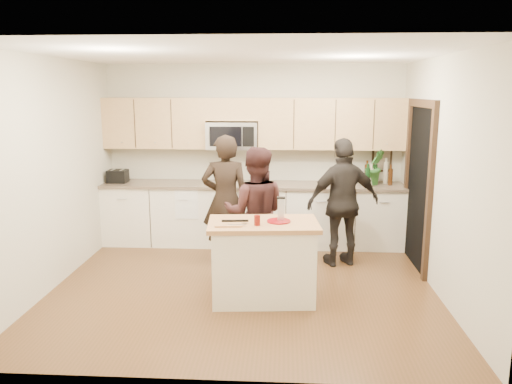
# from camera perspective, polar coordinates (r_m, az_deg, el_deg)

# --- Properties ---
(floor) EXTENTS (4.50, 4.50, 0.00)m
(floor) POSITION_cam_1_polar(r_m,az_deg,el_deg) (6.11, -1.42, -10.67)
(floor) COLOR brown
(floor) RESTS_ON ground
(room_shell) EXTENTS (4.52, 4.02, 2.71)m
(room_shell) POSITION_cam_1_polar(r_m,az_deg,el_deg) (5.69, -1.50, 5.68)
(room_shell) COLOR #BCB7A0
(room_shell) RESTS_ON ground
(back_cabinetry) EXTENTS (4.50, 0.66, 0.94)m
(back_cabinetry) POSITION_cam_1_polar(r_m,az_deg,el_deg) (7.57, -0.37, -2.51)
(back_cabinetry) COLOR white
(back_cabinetry) RESTS_ON ground
(upper_cabinetry) EXTENTS (4.50, 0.33, 0.75)m
(upper_cabinetry) POSITION_cam_1_polar(r_m,az_deg,el_deg) (7.50, -0.05, 7.97)
(upper_cabinetry) COLOR tan
(upper_cabinetry) RESTS_ON ground
(microwave) EXTENTS (0.76, 0.41, 0.40)m
(microwave) POSITION_cam_1_polar(r_m,az_deg,el_deg) (7.51, -2.70, 6.49)
(microwave) COLOR silver
(microwave) RESTS_ON ground
(doorway) EXTENTS (0.06, 1.25, 2.20)m
(doorway) POSITION_cam_1_polar(r_m,az_deg,el_deg) (6.87, 18.09, 1.30)
(doorway) COLOR black
(doorway) RESTS_ON ground
(framed_picture) EXTENTS (0.30, 0.03, 0.38)m
(framed_picture) POSITION_cam_1_polar(r_m,az_deg,el_deg) (7.83, 14.19, 3.63)
(framed_picture) COLOR black
(framed_picture) RESTS_ON ground
(dish_towel) EXTENTS (0.34, 0.60, 0.48)m
(dish_towel) POSITION_cam_1_polar(r_m,az_deg,el_deg) (7.44, -7.79, -0.27)
(dish_towel) COLOR white
(dish_towel) RESTS_ON ground
(island) EXTENTS (1.26, 0.80, 0.90)m
(island) POSITION_cam_1_polar(r_m,az_deg,el_deg) (5.59, 0.83, -7.86)
(island) COLOR white
(island) RESTS_ON ground
(red_plate) EXTENTS (0.26, 0.26, 0.02)m
(red_plate) POSITION_cam_1_polar(r_m,az_deg,el_deg) (5.47, 2.61, -3.34)
(red_plate) COLOR maroon
(red_plate) RESTS_ON island
(box_grater) EXTENTS (0.09, 0.06, 0.26)m
(box_grater) POSITION_cam_1_polar(r_m,az_deg,el_deg) (5.46, 2.88, -1.85)
(box_grater) COLOR silver
(box_grater) RESTS_ON red_plate
(drink_glass) EXTENTS (0.07, 0.07, 0.11)m
(drink_glass) POSITION_cam_1_polar(r_m,az_deg,el_deg) (5.31, 0.13, -3.26)
(drink_glass) COLOR #67110B
(drink_glass) RESTS_ON island
(cutting_board) EXTENTS (0.30, 0.23, 0.02)m
(cutting_board) POSITION_cam_1_polar(r_m,az_deg,el_deg) (5.33, -3.14, -3.72)
(cutting_board) COLOR #AF7C49
(cutting_board) RESTS_ON island
(tongs) EXTENTS (0.29, 0.05, 0.02)m
(tongs) POSITION_cam_1_polar(r_m,az_deg,el_deg) (5.41, -2.41, -3.30)
(tongs) COLOR black
(tongs) RESTS_ON cutting_board
(knife) EXTENTS (0.20, 0.04, 0.01)m
(knife) POSITION_cam_1_polar(r_m,az_deg,el_deg) (5.28, -2.19, -3.74)
(knife) COLOR silver
(knife) RESTS_ON cutting_board
(toaster) EXTENTS (0.28, 0.24, 0.19)m
(toaster) POSITION_cam_1_polar(r_m,az_deg,el_deg) (7.84, -15.52, 1.76)
(toaster) COLOR black
(toaster) RESTS_ON back_cabinetry
(bottle_cluster) EXTENTS (0.70, 0.36, 0.39)m
(bottle_cluster) POSITION_cam_1_polar(r_m,az_deg,el_deg) (7.54, 12.93, 2.13)
(bottle_cluster) COLOR black
(bottle_cluster) RESTS_ON back_cabinetry
(orchid) EXTENTS (0.36, 0.32, 0.54)m
(orchid) POSITION_cam_1_polar(r_m,az_deg,el_deg) (7.56, 13.43, 2.86)
(orchid) COLOR #347830
(orchid) RESTS_ON back_cabinetry
(woman_left) EXTENTS (0.67, 0.47, 1.75)m
(woman_left) POSITION_cam_1_polar(r_m,az_deg,el_deg) (6.67, -3.50, -0.93)
(woman_left) COLOR black
(woman_left) RESTS_ON ground
(woman_center) EXTENTS (0.81, 0.64, 1.64)m
(woman_center) POSITION_cam_1_polar(r_m,az_deg,el_deg) (6.18, -0.08, -2.41)
(woman_center) COLOR #311818
(woman_center) RESTS_ON ground
(woman_right) EXTENTS (1.08, 0.70, 1.71)m
(woman_right) POSITION_cam_1_polar(r_m,az_deg,el_deg) (6.69, 9.95, -1.21)
(woman_right) COLOR black
(woman_right) RESTS_ON ground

